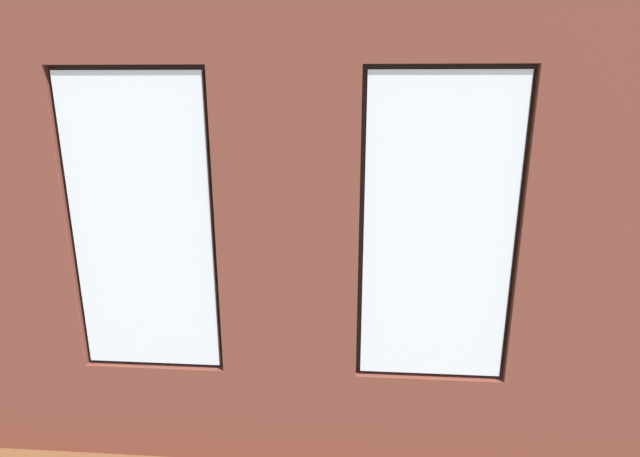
# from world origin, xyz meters

# --- Properties ---
(ground_plane) EXTENTS (6.92, 5.66, 0.10)m
(ground_plane) POSITION_xyz_m (0.00, 0.00, -0.05)
(ground_plane) COLOR brown
(brick_wall_with_windows) EXTENTS (6.32, 0.30, 3.36)m
(brick_wall_with_windows) POSITION_xyz_m (0.00, 2.45, 1.66)
(brick_wall_with_windows) COLOR brown
(brick_wall_with_windows) RESTS_ON ground_plane
(white_wall_right) EXTENTS (0.10, 4.66, 3.36)m
(white_wall_right) POSITION_xyz_m (3.11, 0.20, 1.68)
(white_wall_right) COLOR white
(white_wall_right) RESTS_ON ground_plane
(couch_by_window) EXTENTS (1.92, 0.87, 0.80)m
(couch_by_window) POSITION_xyz_m (0.73, 1.80, 0.33)
(couch_by_window) COLOR black
(couch_by_window) RESTS_ON ground_plane
(couch_left) EXTENTS (0.97, 1.81, 0.80)m
(couch_left) POSITION_xyz_m (-2.46, -0.19, 0.33)
(couch_left) COLOR black
(couch_left) RESTS_ON ground_plane
(coffee_table) EXTENTS (1.25, 0.88, 0.43)m
(coffee_table) POSITION_xyz_m (-0.20, -0.25, 0.38)
(coffee_table) COLOR olive
(coffee_table) RESTS_ON ground_plane
(cup_ceramic) EXTENTS (0.09, 0.09, 0.11)m
(cup_ceramic) POSITION_xyz_m (-0.20, -0.25, 0.49)
(cup_ceramic) COLOR #4C4C51
(cup_ceramic) RESTS_ON coffee_table
(candle_jar) EXTENTS (0.08, 0.08, 0.11)m
(candle_jar) POSITION_xyz_m (0.17, -0.12, 0.49)
(candle_jar) COLOR #B7333D
(candle_jar) RESTS_ON coffee_table
(table_plant_small) EXTENTS (0.15, 0.15, 0.25)m
(table_plant_small) POSITION_xyz_m (-0.54, -0.41, 0.56)
(table_plant_small) COLOR #47423D
(table_plant_small) RESTS_ON coffee_table
(remote_gray) EXTENTS (0.18, 0.07, 0.02)m
(remote_gray) POSITION_xyz_m (-0.29, -0.12, 0.44)
(remote_gray) COLOR #59595B
(remote_gray) RESTS_ON coffee_table
(remote_black) EXTENTS (0.07, 0.18, 0.02)m
(remote_black) POSITION_xyz_m (-0.04, -0.36, 0.44)
(remote_black) COLOR black
(remote_black) RESTS_ON coffee_table
(media_console) EXTENTS (0.93, 0.42, 0.48)m
(media_console) POSITION_xyz_m (2.81, -0.16, 0.24)
(media_console) COLOR black
(media_console) RESTS_ON ground_plane
(tv_flatscreen) EXTENTS (0.99, 0.20, 0.70)m
(tv_flatscreen) POSITION_xyz_m (2.81, -0.16, 0.83)
(tv_flatscreen) COLOR black
(tv_flatscreen) RESTS_ON media_console
(potted_plant_corner_near_left) EXTENTS (0.83, 1.04, 1.25)m
(potted_plant_corner_near_left) POSITION_xyz_m (-2.62, -1.83, 0.68)
(potted_plant_corner_near_left) COLOR gray
(potted_plant_corner_near_left) RESTS_ON ground_plane
(potted_plant_by_left_couch) EXTENTS (0.43, 0.43, 0.62)m
(potted_plant_by_left_couch) POSITION_xyz_m (-2.06, -1.52, 0.42)
(potted_plant_by_left_couch) COLOR #9E5638
(potted_plant_by_left_couch) RESTS_ON ground_plane
(potted_plant_between_couches) EXTENTS (0.64, 0.64, 0.85)m
(potted_plant_between_couches) POSITION_xyz_m (-0.68, 1.75, 0.58)
(potted_plant_between_couches) COLOR brown
(potted_plant_between_couches) RESTS_ON ground_plane
(potted_plant_near_tv) EXTENTS (0.45, 0.45, 0.72)m
(potted_plant_near_tv) POSITION_xyz_m (2.26, 0.75, 0.48)
(potted_plant_near_tv) COLOR #9E5638
(potted_plant_near_tv) RESTS_ON ground_plane
(potted_plant_mid_room_small) EXTENTS (0.30, 0.30, 0.53)m
(potted_plant_mid_room_small) POSITION_xyz_m (-0.61, -1.05, 0.34)
(potted_plant_mid_room_small) COLOR gray
(potted_plant_mid_room_small) RESTS_ON ground_plane
(potted_plant_foreground_right) EXTENTS (0.96, 1.04, 1.38)m
(potted_plant_foreground_right) POSITION_xyz_m (2.50, -1.78, 0.72)
(potted_plant_foreground_right) COLOR beige
(potted_plant_foreground_right) RESTS_ON ground_plane
(potted_plant_corner_far_left) EXTENTS (0.66, 0.66, 0.97)m
(potted_plant_corner_far_left) POSITION_xyz_m (-2.61, 1.90, 0.63)
(potted_plant_corner_far_left) COLOR #47423D
(potted_plant_corner_far_left) RESTS_ON ground_plane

